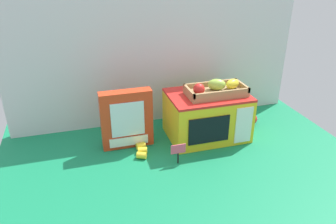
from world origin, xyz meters
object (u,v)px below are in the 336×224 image
object	(u,v)px
price_sign	(178,151)
loose_toy_apple	(251,119)
food_groups_crate	(216,90)
loose_toy_banana	(142,150)
cookie_set_box	(127,119)
toy_microwave	(207,115)

from	to	relation	value
price_sign	loose_toy_apple	xyz separation A→B (m)	(0.52, 0.25, -0.03)
food_groups_crate	loose_toy_banana	xyz separation A→B (m)	(-0.40, -0.06, -0.25)
food_groups_crate	price_sign	world-z (taller)	food_groups_crate
cookie_set_box	loose_toy_apple	world-z (taller)	cookie_set_box
toy_microwave	price_sign	size ratio (longest dim) A/B	4.03
loose_toy_apple	cookie_set_box	bearing A→B (deg)	-177.69
toy_microwave	food_groups_crate	bearing A→B (deg)	-32.51
cookie_set_box	loose_toy_banana	size ratio (longest dim) A/B	2.27
toy_microwave	cookie_set_box	world-z (taller)	cookie_set_box
food_groups_crate	toy_microwave	bearing A→B (deg)	147.49
food_groups_crate	loose_toy_banana	world-z (taller)	food_groups_crate
cookie_set_box	price_sign	xyz separation A→B (m)	(0.19, -0.22, -0.08)
price_sign	loose_toy_apple	size ratio (longest dim) A/B	1.54
loose_toy_apple	price_sign	bearing A→B (deg)	-154.04
loose_toy_apple	toy_microwave	bearing A→B (deg)	-171.21
cookie_set_box	price_sign	distance (m)	0.31
toy_microwave	food_groups_crate	xyz separation A→B (m)	(0.03, -0.02, 0.15)
loose_toy_banana	loose_toy_apple	xyz separation A→B (m)	(0.67, 0.12, 0.02)
toy_microwave	cookie_set_box	bearing A→B (deg)	177.69
toy_microwave	price_sign	world-z (taller)	toy_microwave
loose_toy_apple	food_groups_crate	bearing A→B (deg)	-165.72
loose_toy_banana	toy_microwave	bearing A→B (deg)	11.80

